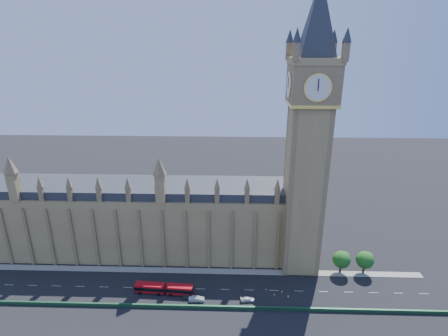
{
  "coord_description": "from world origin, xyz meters",
  "views": [
    {
      "loc": [
        14.72,
        -94.06,
        75.55
      ],
      "look_at": [
        11.4,
        10.0,
        38.59
      ],
      "focal_mm": 28.0,
      "sensor_mm": 36.0,
      "label": 1
    }
  ],
  "objects_px": {
    "red_bus": "(164,289)",
    "car_silver": "(197,299)",
    "car_white": "(248,299)",
    "car_grey": "(189,297)"
  },
  "relations": [
    {
      "from": "red_bus",
      "to": "car_white",
      "type": "relative_size",
      "value": 4.18
    },
    {
      "from": "red_bus",
      "to": "car_silver",
      "type": "xyz_separation_m",
      "value": [
        10.78,
        -3.39,
        -0.88
      ]
    },
    {
      "from": "car_white",
      "to": "car_silver",
      "type": "bearing_deg",
      "value": 84.88
    },
    {
      "from": "car_grey",
      "to": "car_silver",
      "type": "height_order",
      "value": "car_silver"
    },
    {
      "from": "car_grey",
      "to": "car_white",
      "type": "height_order",
      "value": "car_white"
    },
    {
      "from": "red_bus",
      "to": "car_white",
      "type": "distance_m",
      "value": 26.91
    },
    {
      "from": "car_white",
      "to": "car_grey",
      "type": "bearing_deg",
      "value": 80.88
    },
    {
      "from": "car_grey",
      "to": "car_white",
      "type": "xyz_separation_m",
      "value": [
        18.55,
        -0.75,
        0.0
      ]
    },
    {
      "from": "red_bus",
      "to": "car_silver",
      "type": "bearing_deg",
      "value": -14.24
    },
    {
      "from": "car_grey",
      "to": "car_white",
      "type": "relative_size",
      "value": 0.85
    }
  ]
}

